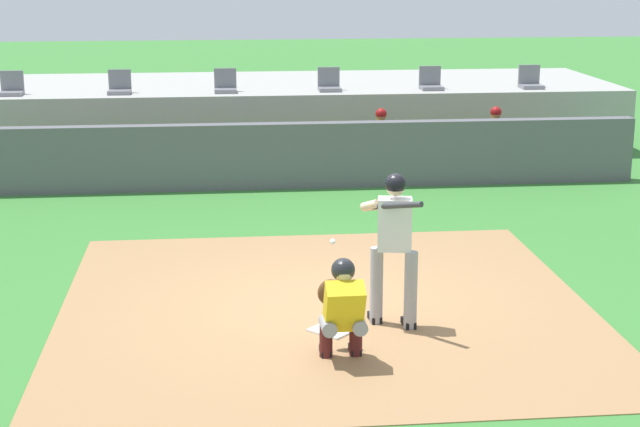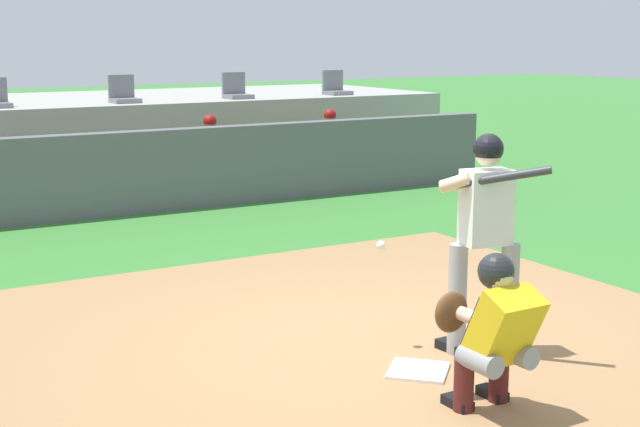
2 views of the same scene
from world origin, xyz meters
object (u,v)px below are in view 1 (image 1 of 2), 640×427
at_px(stadium_seat_2, 225,86).
at_px(stadium_seat_5, 530,82).
at_px(home_plate, 333,329).
at_px(stadium_seat_1, 120,87).
at_px(stadium_seat_3, 329,84).
at_px(dugout_player_0, 382,141).
at_px(stadium_seat_4, 431,83).
at_px(stadium_seat_0, 12,88).
at_px(catcher_crouched, 342,306).
at_px(dugout_player_1, 496,139).
at_px(batter_at_plate, 394,240).

relative_size(stadium_seat_2, stadium_seat_5, 1.00).
xyz_separation_m(home_plate, stadium_seat_5, (5.42, 10.18, 1.51)).
distance_m(stadium_seat_1, stadium_seat_3, 4.33).
height_order(dugout_player_0, stadium_seat_4, stadium_seat_4).
bearing_deg(stadium_seat_4, stadium_seat_3, 180.00).
bearing_deg(stadium_seat_0, stadium_seat_2, 0.00).
bearing_deg(stadium_seat_2, dugout_player_0, -34.48).
height_order(catcher_crouched, dugout_player_0, dugout_player_0).
bearing_deg(stadium_seat_3, home_plate, -96.08).
height_order(catcher_crouched, stadium_seat_0, stadium_seat_0).
bearing_deg(dugout_player_1, stadium_seat_2, 158.74).
bearing_deg(stadium_seat_3, stadium_seat_1, 180.00).
distance_m(batter_at_plate, stadium_seat_4, 10.42).
height_order(home_plate, stadium_seat_4, stadium_seat_4).
bearing_deg(stadium_seat_1, catcher_crouched, -73.61).
height_order(stadium_seat_0, stadium_seat_2, same).
bearing_deg(batter_at_plate, dugout_player_0, 81.60).
bearing_deg(home_plate, batter_at_plate, 7.64).
bearing_deg(catcher_crouched, stadium_seat_4, 73.50).
bearing_deg(batter_at_plate, stadium_seat_3, 87.77).
bearing_deg(dugout_player_1, stadium_seat_4, 113.77).
distance_m(stadium_seat_4, stadium_seat_5, 2.17).
xyz_separation_m(batter_at_plate, stadium_seat_3, (0.39, 10.09, 0.50)).
relative_size(batter_at_plate, stadium_seat_5, 3.76).
distance_m(home_plate, stadium_seat_0, 11.63).
height_order(batter_at_plate, dugout_player_1, batter_at_plate).
bearing_deg(stadium_seat_5, stadium_seat_3, 180.00).
bearing_deg(stadium_seat_2, stadium_seat_5, 0.00).
distance_m(dugout_player_0, dugout_player_1, 2.27).
height_order(home_plate, stadium_seat_2, stadium_seat_2).
xyz_separation_m(stadium_seat_3, stadium_seat_4, (2.17, 0.00, 0.00)).
xyz_separation_m(catcher_crouched, stadium_seat_0, (-5.41, 11.01, 0.93)).
distance_m(batter_at_plate, dugout_player_1, 8.77).
distance_m(dugout_player_0, stadium_seat_1, 5.58).
bearing_deg(stadium_seat_2, batter_at_plate, -80.02).
xyz_separation_m(home_plate, stadium_seat_4, (3.25, 10.18, 1.51)).
bearing_deg(home_plate, catcher_crouched, -90.77).
relative_size(stadium_seat_4, stadium_seat_5, 1.00).
height_order(dugout_player_1, stadium_seat_5, stadium_seat_5).
distance_m(stadium_seat_0, stadium_seat_2, 4.33).
distance_m(stadium_seat_1, stadium_seat_2, 2.17).
distance_m(catcher_crouched, dugout_player_0, 9.17).
bearing_deg(stadium_seat_2, stadium_seat_1, 180.00).
xyz_separation_m(batter_at_plate, dugout_player_1, (3.46, 8.05, -0.36)).
relative_size(dugout_player_1, stadium_seat_2, 2.71).
bearing_deg(dugout_player_0, stadium_seat_0, 164.42).
bearing_deg(stadium_seat_2, stadium_seat_0, 180.00).
relative_size(catcher_crouched, stadium_seat_1, 3.80).
xyz_separation_m(home_plate, catcher_crouched, (-0.01, -0.83, 0.59)).
xyz_separation_m(dugout_player_1, stadium_seat_2, (-5.23, 2.03, 0.86)).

